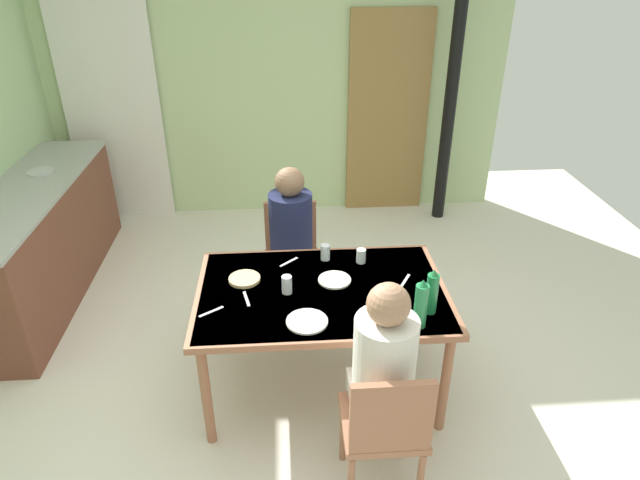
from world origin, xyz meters
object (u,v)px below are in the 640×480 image
(person_far_diner, at_px, (291,228))
(water_bottle_green_far, at_px, (421,305))
(chair_near_diner, at_px, (385,426))
(water_bottle_green_near, at_px, (432,292))
(kitchen_counter, at_px, (39,241))
(dining_table, at_px, (322,299))
(person_near_diner, at_px, (384,361))
(chair_far_diner, at_px, (291,254))

(person_far_diner, distance_m, water_bottle_green_far, 1.26)
(chair_near_diner, bearing_deg, water_bottle_green_near, 59.71)
(kitchen_counter, distance_m, dining_table, 2.50)
(person_near_diner, height_order, person_far_diner, same)
(person_far_diner, height_order, water_bottle_green_far, person_far_diner)
(dining_table, distance_m, water_bottle_green_far, 0.65)
(chair_far_diner, height_order, water_bottle_green_far, water_bottle_green_far)
(dining_table, height_order, chair_near_diner, chair_near_diner)
(water_bottle_green_near, bearing_deg, chair_far_diner, 123.95)
(kitchen_counter, distance_m, person_far_diner, 2.09)
(chair_near_diner, relative_size, chair_far_diner, 1.00)
(chair_far_diner, relative_size, water_bottle_green_near, 3.18)
(dining_table, relative_size, water_bottle_green_far, 5.10)
(dining_table, distance_m, water_bottle_green_near, 0.66)
(chair_near_diner, distance_m, chair_far_diner, 1.72)
(chair_far_diner, bearing_deg, person_near_diner, 104.69)
(dining_table, bearing_deg, water_bottle_green_far, -37.73)
(kitchen_counter, bearing_deg, dining_table, -30.48)
(dining_table, relative_size, water_bottle_green_near, 5.37)
(water_bottle_green_near, bearing_deg, person_far_diner, 127.55)
(dining_table, bearing_deg, water_bottle_green_near, -24.34)
(chair_far_diner, distance_m, water_bottle_green_near, 1.37)
(person_near_diner, bearing_deg, dining_table, 108.99)
(chair_near_diner, bearing_deg, dining_table, 106.07)
(person_far_diner, relative_size, water_bottle_green_far, 2.67)
(chair_far_diner, bearing_deg, water_bottle_green_far, 118.16)
(person_far_diner, bearing_deg, chair_far_diner, -90.00)
(chair_near_diner, height_order, person_near_diner, person_near_diner)
(chair_far_diner, distance_m, person_far_diner, 0.31)
(chair_near_diner, distance_m, water_bottle_green_far, 0.64)
(chair_near_diner, distance_m, water_bottle_green_near, 0.76)
(water_bottle_green_far, bearing_deg, kitchen_counter, 148.08)
(chair_far_diner, bearing_deg, dining_table, 100.96)
(kitchen_counter, height_order, person_far_diner, person_far_diner)
(kitchen_counter, xyz_separation_m, chair_far_diner, (1.98, -0.43, 0.05))
(water_bottle_green_near, bearing_deg, dining_table, 155.66)
(chair_near_diner, xyz_separation_m, water_bottle_green_far, (0.25, 0.46, 0.37))
(chair_near_diner, xyz_separation_m, chair_far_diner, (-0.40, 1.67, 0.00))
(water_bottle_green_far, bearing_deg, water_bottle_green_near, 52.72)
(dining_table, bearing_deg, chair_far_diner, 100.96)
(kitchen_counter, height_order, water_bottle_green_near, water_bottle_green_near)
(person_near_diner, bearing_deg, chair_near_diner, -90.00)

